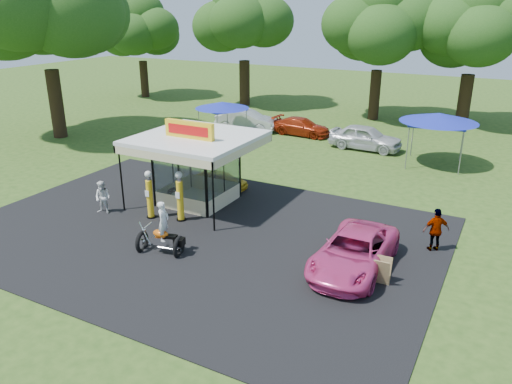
% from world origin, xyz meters
% --- Properties ---
extents(ground, '(120.00, 120.00, 0.00)m').
position_xyz_m(ground, '(0.00, 0.00, 0.00)').
color(ground, '#2A4B17').
rests_on(ground, ground).
extents(asphalt_apron, '(20.00, 14.00, 0.04)m').
position_xyz_m(asphalt_apron, '(0.00, 2.00, 0.02)').
color(asphalt_apron, black).
rests_on(asphalt_apron, ground).
extents(gas_station_kiosk, '(5.40, 5.40, 4.18)m').
position_xyz_m(gas_station_kiosk, '(-2.00, 4.99, 1.78)').
color(gas_station_kiosk, white).
rests_on(gas_station_kiosk, ground).
extents(gas_pump_left, '(0.43, 0.43, 2.28)m').
position_xyz_m(gas_pump_left, '(-2.79, 2.30, 1.09)').
color(gas_pump_left, black).
rests_on(gas_pump_left, ground).
extents(gas_pump_right, '(0.44, 0.44, 2.36)m').
position_xyz_m(gas_pump_right, '(-1.39, 2.70, 1.13)').
color(gas_pump_right, black).
rests_on(gas_pump_right, ground).
extents(motorcycle, '(2.00, 1.24, 2.28)m').
position_xyz_m(motorcycle, '(-0.12, -0.19, 0.89)').
color(motorcycle, black).
rests_on(motorcycle, ground).
extents(spare_tires, '(0.88, 0.76, 0.71)m').
position_xyz_m(spare_tires, '(-3.10, 4.50, 0.35)').
color(spare_tires, black).
rests_on(spare_tires, ground).
extents(a_frame_sign, '(0.56, 0.50, 1.00)m').
position_xyz_m(a_frame_sign, '(8.07, 1.54, 0.51)').
color(a_frame_sign, '#593819').
rests_on(a_frame_sign, ground).
extents(kiosk_car, '(2.82, 1.13, 0.96)m').
position_xyz_m(kiosk_car, '(-2.00, 7.20, 0.48)').
color(kiosk_car, yellow).
rests_on(kiosk_car, ground).
extents(pink_sedan, '(2.38, 5.09, 1.41)m').
position_xyz_m(pink_sedan, '(6.86, 2.11, 0.71)').
color(pink_sedan, '#DA3B82').
rests_on(pink_sedan, ground).
extents(spectator_west, '(0.85, 0.70, 1.59)m').
position_xyz_m(spectator_west, '(-5.09, 1.69, 0.80)').
color(spectator_west, white).
rests_on(spectator_west, ground).
extents(spectator_east_b, '(1.13, 0.95, 1.81)m').
position_xyz_m(spectator_east_b, '(9.25, 5.04, 0.91)').
color(spectator_east_b, gray).
rests_on(spectator_east_b, ground).
extents(bg_car_a, '(4.99, 2.33, 1.58)m').
position_xyz_m(bg_car_a, '(-7.30, 19.39, 0.79)').
color(bg_car_a, silver).
rests_on(bg_car_a, ground).
extents(bg_car_b, '(4.56, 2.10, 1.29)m').
position_xyz_m(bg_car_b, '(-2.88, 19.95, 0.65)').
color(bg_car_b, '#97240B').
rests_on(bg_car_b, ground).
extents(bg_car_c, '(4.93, 2.16, 1.65)m').
position_xyz_m(bg_car_c, '(2.47, 18.35, 0.83)').
color(bg_car_c, silver).
rests_on(bg_car_c, ground).
extents(tent_west, '(3.87, 3.87, 2.71)m').
position_xyz_m(tent_west, '(-7.52, 16.22, 2.45)').
color(tent_west, gray).
rests_on(tent_west, ground).
extents(tent_east, '(4.57, 4.57, 3.20)m').
position_xyz_m(tent_east, '(7.18, 16.95, 2.89)').
color(tent_east, gray).
rests_on(tent_east, ground).
extents(oak_far_a, '(8.76, 8.76, 10.38)m').
position_xyz_m(oak_far_a, '(-24.21, 27.56, 6.61)').
color(oak_far_a, black).
rests_on(oak_far_a, ground).
extents(oak_far_b, '(9.82, 9.82, 11.72)m').
position_xyz_m(oak_far_b, '(-12.57, 28.47, 7.48)').
color(oak_far_b, black).
rests_on(oak_far_b, ground).
extents(oak_far_c, '(9.89, 9.89, 11.65)m').
position_xyz_m(oak_far_c, '(0.30, 28.03, 7.39)').
color(oak_far_c, black).
rests_on(oak_far_c, ground).
extents(oak_far_d, '(9.48, 9.48, 11.29)m').
position_xyz_m(oak_far_d, '(7.29, 29.14, 7.20)').
color(oak_far_d, black).
rests_on(oak_far_d, ground).
extents(oak_near, '(12.56, 12.56, 14.46)m').
position_xyz_m(oak_near, '(-18.47, 11.04, 9.06)').
color(oak_near, black).
rests_on(oak_near, ground).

